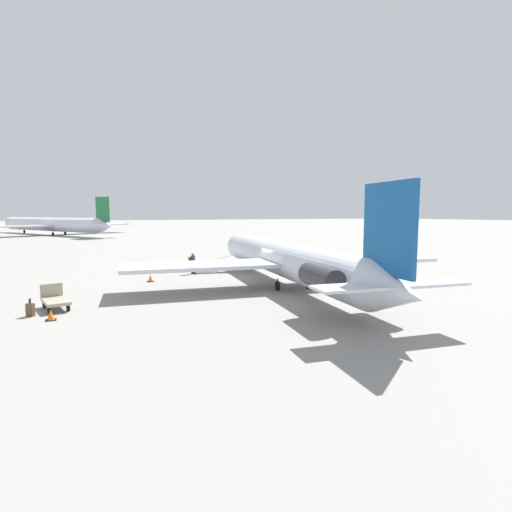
% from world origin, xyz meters
% --- Properties ---
extents(ground_plane, '(600.00, 600.00, 0.00)m').
position_xyz_m(ground_plane, '(0.00, 0.00, 0.00)').
color(ground_plane, gray).
extents(airplane_main, '(28.78, 22.05, 6.29)m').
position_xyz_m(airplane_main, '(-0.87, 0.13, 1.88)').
color(airplane_main, silver).
rests_on(airplane_main, ground).
extents(airplane_far_center, '(45.02, 36.08, 8.41)m').
position_xyz_m(airplane_far_center, '(81.56, 16.16, 2.49)').
color(airplane_far_center, silver).
rests_on(airplane_far_center, ground).
extents(boarding_stairs, '(1.60, 4.12, 1.61)m').
position_xyz_m(boarding_stairs, '(7.39, 2.64, 0.36)').
color(boarding_stairs, silver).
rests_on(boarding_stairs, ground).
extents(passenger, '(0.37, 0.56, 1.74)m').
position_xyz_m(passenger, '(7.32, 4.27, 1.00)').
color(passenger, '#23232D').
rests_on(passenger, ground).
extents(luggage_cart, '(2.36, 1.48, 1.22)m').
position_xyz_m(luggage_cart, '(-1.50, 14.41, 0.46)').
color(luggage_cart, '#9E937F').
rests_on(luggage_cart, ground).
extents(suitcase, '(0.38, 0.42, 0.88)m').
position_xyz_m(suitcase, '(-2.65, 15.48, 0.33)').
color(suitcase, brown).
rests_on(suitcase, ground).
extents(traffic_cone_near_stairs, '(0.49, 0.49, 0.54)m').
position_xyz_m(traffic_cone_near_stairs, '(4.91, 8.22, 0.25)').
color(traffic_cone_near_stairs, black).
rests_on(traffic_cone_near_stairs, ground).
extents(traffic_cone_near_cart, '(0.46, 0.46, 0.51)m').
position_xyz_m(traffic_cone_near_cart, '(-3.88, 14.57, 0.23)').
color(traffic_cone_near_cart, black).
rests_on(traffic_cone_near_cart, ground).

